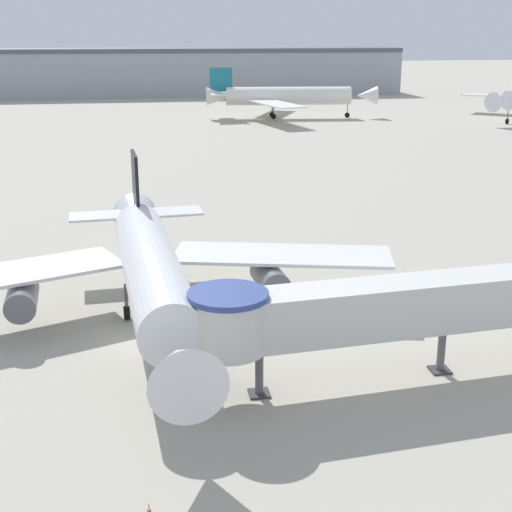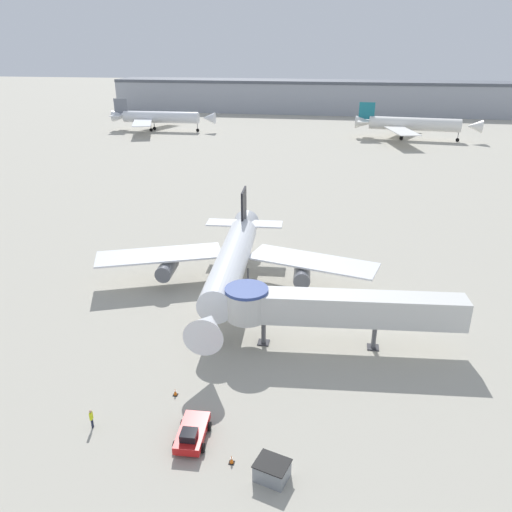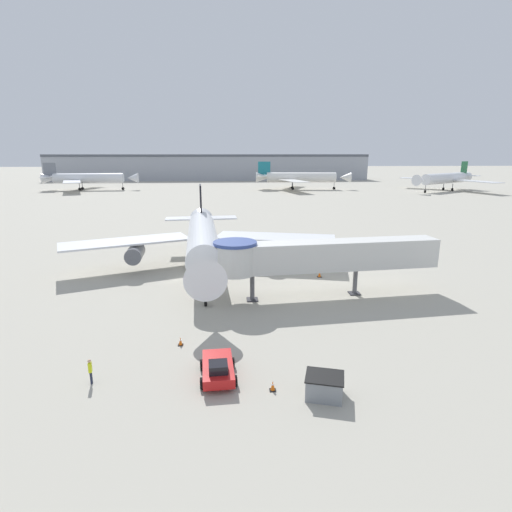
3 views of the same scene
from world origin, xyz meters
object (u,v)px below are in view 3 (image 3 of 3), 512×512
Objects in this scene: main_airplane at (203,239)px; background_jet_teal_tail at (299,177)px; traffic_cone_apron_front at (273,386)px; traffic_cone_starboard_wing at (319,274)px; jet_bridge at (313,256)px; pushback_tug_red at (218,368)px; service_container_gray at (324,386)px; background_jet_green_tail at (446,178)px; traffic_cone_near_nose at (180,341)px; ground_crew_marshaller at (90,370)px; background_jet_gray_tail at (87,178)px.

main_airplane is 115.10m from background_jet_teal_tail.
traffic_cone_apron_front is 138.45m from background_jet_teal_tail.
main_airplane reaches higher than traffic_cone_starboard_wing.
pushback_tug_red is (-9.00, -14.36, -3.51)m from jet_bridge.
background_jet_green_tail reaches higher than service_container_gray.
service_container_gray is (8.50, -25.96, -3.39)m from main_airplane.
background_jet_teal_tail is (22.46, 136.81, 4.03)m from service_container_gray.
jet_bridge reaches higher than service_container_gray.
service_container_gray is 4.04× the size of traffic_cone_apron_front.
jet_bridge is 34.67× the size of traffic_cone_near_nose.
background_jet_teal_tail reaches higher than ground_crew_marshaller.
background_jet_green_tail reaches higher than background_jet_gray_tail.
main_airplane is at bearing -157.65° from background_jet_gray_tail.
traffic_cone_near_nose is at bearing 117.97° from pushback_tug_red.
background_jet_green_tail is (76.43, 126.64, 4.05)m from service_container_gray.
background_jet_green_tail reaches higher than pushback_tug_red.
main_airplane is at bearing 108.14° from service_container_gray.
pushback_tug_red is 0.12× the size of background_jet_green_tail.
jet_bridge is 27.88× the size of traffic_cone_starboard_wing.
traffic_cone_starboard_wing is (2.20, 6.29, -3.82)m from jet_bridge.
background_jet_green_tail reaches higher than traffic_cone_near_nose.
background_jet_teal_tail reaches higher than service_container_gray.
background_jet_gray_tail is (-50.97, 113.41, 0.50)m from main_airplane.
service_container_gray is 0.07× the size of background_jet_gray_tail.
ground_crew_marshaller is at bearing 170.56° from service_container_gray.
traffic_cone_apron_front is (-2.94, 0.79, -0.36)m from service_container_gray.
jet_bridge is at bearing -43.61° from main_airplane.
pushback_tug_red is 149.33m from background_jet_green_tail.
ground_crew_marshaller is 0.05× the size of background_jet_gray_tail.
traffic_cone_apron_front is at bearing 165.04° from service_container_gray.
jet_bridge is 34.29× the size of traffic_cone_apron_front.
pushback_tug_red is 0.11× the size of background_jet_teal_tail.
main_airplane is 14.25m from traffic_cone_starboard_wing.
traffic_cone_near_nose is (-6.20, 6.29, -0.00)m from traffic_cone_apron_front.
jet_bridge is 8.48× the size of service_container_gray.
main_airplane is at bearing 88.06° from traffic_cone_near_nose.
main_airplane is 12.84× the size of service_container_gray.
background_jet_teal_tail is (17.51, 113.80, 4.32)m from traffic_cone_starboard_wing.
traffic_cone_apron_front is 0.02× the size of background_jet_green_tail.
ground_crew_marshaller is at bearing -136.20° from traffic_cone_near_nose.
pushback_tug_red is at bearing -88.76° from main_airplane.
traffic_cone_near_nose is at bearing -68.44° from background_jet_green_tail.
ground_crew_marshaller reaches higher than traffic_cone_starboard_wing.
background_jet_teal_tail reaches higher than pushback_tug_red.
background_jet_teal_tail reaches higher than traffic_cone_apron_front.
background_jet_teal_tail is (19.71, 120.09, 0.49)m from jet_bridge.
main_airplane is 52.53× the size of traffic_cone_near_nose.
pushback_tug_red reaches higher than traffic_cone_apron_front.
main_airplane is 26.06m from traffic_cone_apron_front.
traffic_cone_apron_front is at bearing -65.08° from background_jet_green_tail.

